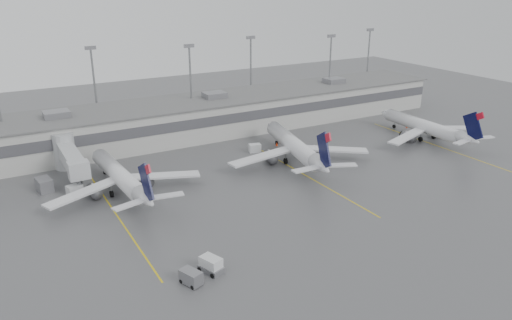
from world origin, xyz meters
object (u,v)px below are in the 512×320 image
jet_mid_right (295,146)px  jet_far_right (427,127)px  baggage_tug (211,266)px  jet_mid_left (121,177)px

jet_mid_right → jet_far_right: size_ratio=1.08×
jet_far_right → baggage_tug: (-65.05, -25.23, -2.20)m
jet_far_right → jet_mid_left: bearing=178.2°
jet_mid_right → jet_far_right: (33.81, -2.55, -0.27)m
jet_mid_left → jet_mid_right: size_ratio=0.94×
jet_mid_right → baggage_tug: size_ratio=8.83×
baggage_tug → jet_mid_left: bearing=75.1°
jet_mid_left → baggage_tug: 29.75m
jet_mid_left → baggage_tug: jet_mid_left is taller
jet_far_right → baggage_tug: jet_far_right is taller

